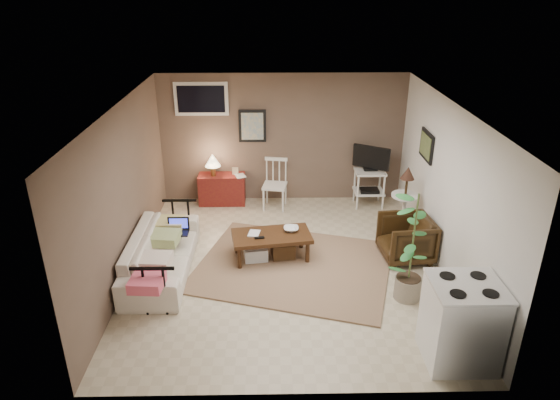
{
  "coord_description": "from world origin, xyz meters",
  "views": [
    {
      "loc": [
        -0.21,
        -6.37,
        3.93
      ],
      "look_at": [
        -0.08,
        0.35,
        0.92
      ],
      "focal_mm": 32.0,
      "sensor_mm": 36.0,
      "label": 1
    }
  ],
  "objects_px": {
    "red_console": "(221,186)",
    "armchair": "(406,237)",
    "sofa": "(161,247)",
    "potted_plant": "(413,244)",
    "side_table": "(406,193)",
    "stove": "(462,322)",
    "coffee_table": "(271,244)",
    "tv_stand": "(370,175)",
    "spindle_chair": "(275,186)"
  },
  "relations": [
    {
      "from": "sofa",
      "to": "coffee_table",
      "type": "bearing_deg",
      "value": -78.18
    },
    {
      "from": "side_table",
      "to": "red_console",
      "type": "bearing_deg",
      "value": 157.11
    },
    {
      "from": "tv_stand",
      "to": "red_console",
      "type": "bearing_deg",
      "value": 176.98
    },
    {
      "from": "armchair",
      "to": "stove",
      "type": "xyz_separation_m",
      "value": [
        0.04,
        -2.19,
        0.12
      ]
    },
    {
      "from": "red_console",
      "to": "coffee_table",
      "type": "bearing_deg",
      "value": -65.81
    },
    {
      "from": "armchair",
      "to": "side_table",
      "type": "bearing_deg",
      "value": 163.51
    },
    {
      "from": "tv_stand",
      "to": "sofa",
      "type": "bearing_deg",
      "value": -146.45
    },
    {
      "from": "potted_plant",
      "to": "stove",
      "type": "distance_m",
      "value": 1.24
    },
    {
      "from": "potted_plant",
      "to": "armchair",
      "type": "bearing_deg",
      "value": 77.84
    },
    {
      "from": "sofa",
      "to": "red_console",
      "type": "xyz_separation_m",
      "value": [
        0.65,
        2.4,
        -0.06
      ]
    },
    {
      "from": "red_console",
      "to": "armchair",
      "type": "xyz_separation_m",
      "value": [
        2.96,
        -2.09,
        0.03
      ]
    },
    {
      "from": "sofa",
      "to": "stove",
      "type": "distance_m",
      "value": 4.11
    },
    {
      "from": "red_console",
      "to": "potted_plant",
      "type": "relative_size",
      "value": 0.64
    },
    {
      "from": "sofa",
      "to": "side_table",
      "type": "distance_m",
      "value": 3.92
    },
    {
      "from": "red_console",
      "to": "armchair",
      "type": "relative_size",
      "value": 1.34
    },
    {
      "from": "coffee_table",
      "to": "tv_stand",
      "type": "height_order",
      "value": "tv_stand"
    },
    {
      "from": "coffee_table",
      "to": "sofa",
      "type": "bearing_deg",
      "value": -168.18
    },
    {
      "from": "coffee_table",
      "to": "stove",
      "type": "xyz_separation_m",
      "value": [
        2.08,
        -2.21,
        0.24
      ]
    },
    {
      "from": "sofa",
      "to": "stove",
      "type": "xyz_separation_m",
      "value": [
        3.65,
        -1.88,
        0.09
      ]
    },
    {
      "from": "coffee_table",
      "to": "potted_plant",
      "type": "bearing_deg",
      "value": -30.01
    },
    {
      "from": "coffee_table",
      "to": "side_table",
      "type": "bearing_deg",
      "value": 19.2
    },
    {
      "from": "coffee_table",
      "to": "stove",
      "type": "distance_m",
      "value": 3.04
    },
    {
      "from": "side_table",
      "to": "stove",
      "type": "xyz_separation_m",
      "value": [
        -0.1,
        -2.97,
        -0.25
      ]
    },
    {
      "from": "sofa",
      "to": "tv_stand",
      "type": "distance_m",
      "value": 4.09
    },
    {
      "from": "coffee_table",
      "to": "sofa",
      "type": "distance_m",
      "value": 1.62
    },
    {
      "from": "armchair",
      "to": "red_console",
      "type": "bearing_deg",
      "value": -131.07
    },
    {
      "from": "side_table",
      "to": "potted_plant",
      "type": "xyz_separation_m",
      "value": [
        -0.37,
        -1.81,
        0.08
      ]
    },
    {
      "from": "red_console",
      "to": "armchair",
      "type": "height_order",
      "value": "red_console"
    },
    {
      "from": "tv_stand",
      "to": "stove",
      "type": "distance_m",
      "value": 4.15
    },
    {
      "from": "coffee_table",
      "to": "tv_stand",
      "type": "distance_m",
      "value": 2.68
    },
    {
      "from": "side_table",
      "to": "tv_stand",
      "type": "bearing_deg",
      "value": 106.87
    },
    {
      "from": "coffee_table",
      "to": "tv_stand",
      "type": "xyz_separation_m",
      "value": [
        1.82,
        1.93,
        0.37
      ]
    },
    {
      "from": "side_table",
      "to": "stove",
      "type": "relative_size",
      "value": 1.21
    },
    {
      "from": "sofa",
      "to": "armchair",
      "type": "height_order",
      "value": "sofa"
    },
    {
      "from": "spindle_chair",
      "to": "red_console",
      "type": "bearing_deg",
      "value": 169.04
    },
    {
      "from": "tv_stand",
      "to": "potted_plant",
      "type": "height_order",
      "value": "potted_plant"
    },
    {
      "from": "red_console",
      "to": "potted_plant",
      "type": "distance_m",
      "value": 4.18
    },
    {
      "from": "coffee_table",
      "to": "red_console",
      "type": "distance_m",
      "value": 2.27
    },
    {
      "from": "spindle_chair",
      "to": "tv_stand",
      "type": "bearing_deg",
      "value": 1.61
    },
    {
      "from": "coffee_table",
      "to": "tv_stand",
      "type": "relative_size",
      "value": 1.08
    },
    {
      "from": "tv_stand",
      "to": "stove",
      "type": "relative_size",
      "value": 1.17
    },
    {
      "from": "stove",
      "to": "sofa",
      "type": "bearing_deg",
      "value": 152.76
    },
    {
      "from": "tv_stand",
      "to": "potted_plant",
      "type": "bearing_deg",
      "value": -90.24
    },
    {
      "from": "sofa",
      "to": "spindle_chair",
      "type": "relative_size",
      "value": 2.26
    },
    {
      "from": "red_console",
      "to": "stove",
      "type": "distance_m",
      "value": 5.23
    },
    {
      "from": "tv_stand",
      "to": "side_table",
      "type": "xyz_separation_m",
      "value": [
        0.35,
        -1.17,
        0.13
      ]
    },
    {
      "from": "armchair",
      "to": "spindle_chair",
      "type": "bearing_deg",
      "value": -139.93
    },
    {
      "from": "spindle_chair",
      "to": "armchair",
      "type": "bearing_deg",
      "value": -44.01
    },
    {
      "from": "tv_stand",
      "to": "armchair",
      "type": "relative_size",
      "value": 1.56
    },
    {
      "from": "sofa",
      "to": "potted_plant",
      "type": "height_order",
      "value": "potted_plant"
    }
  ]
}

